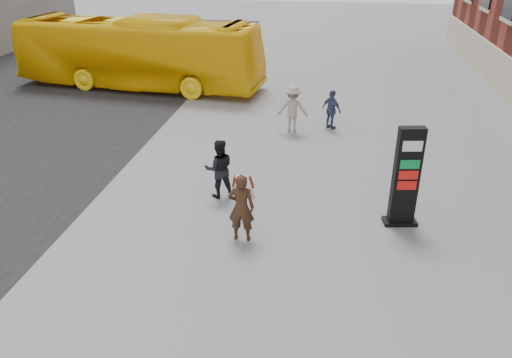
# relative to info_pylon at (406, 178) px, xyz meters

# --- Properties ---
(ground) EXTENTS (100.00, 100.00, 0.00)m
(ground) POSITION_rel_info_pylon_xyz_m (-3.47, -1.82, -1.33)
(ground) COLOR #9E9EA3
(info_pylon) EXTENTS (0.91, 0.56, 2.66)m
(info_pylon) POSITION_rel_info_pylon_xyz_m (0.00, 0.00, 0.00)
(info_pylon) COLOR black
(info_pylon) RESTS_ON ground
(woman) EXTENTS (0.67, 0.59, 1.77)m
(woman) POSITION_rel_info_pylon_xyz_m (-3.95, -1.34, -0.42)
(woman) COLOR black
(woman) RESTS_ON ground
(bus) EXTENTS (12.35, 4.23, 3.37)m
(bus) POSITION_rel_info_pylon_xyz_m (-11.29, 11.46, 0.36)
(bus) COLOR yellow
(bus) RESTS_ON road
(pedestrian_a) EXTENTS (1.01, 0.89, 1.73)m
(pedestrian_a) POSITION_rel_info_pylon_xyz_m (-4.97, 0.79, -0.47)
(pedestrian_a) COLOR black
(pedestrian_a) RESTS_ON ground
(pedestrian_b) EXTENTS (1.18, 0.69, 1.80)m
(pedestrian_b) POSITION_rel_info_pylon_xyz_m (-3.37, 6.38, -0.43)
(pedestrian_b) COLOR #9F9386
(pedestrian_b) RESTS_ON ground
(pedestrian_c) EXTENTS (0.92, 0.86, 1.53)m
(pedestrian_c) POSITION_rel_info_pylon_xyz_m (-1.92, 6.91, -0.57)
(pedestrian_c) COLOR #3C476D
(pedestrian_c) RESTS_ON ground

